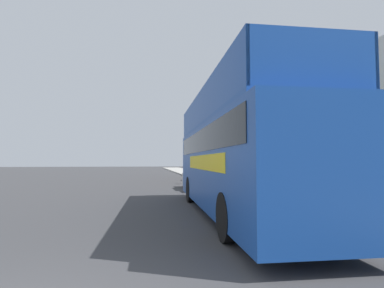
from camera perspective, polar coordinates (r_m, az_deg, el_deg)
The scene contains 10 objects.
ground_plane at distance 24.49m, azimuth -12.16°, elevation -7.36°, with size 144.00×144.00×0.00m, color #3D3D3F.
sidewalk at distance 22.49m, azimuth 8.30°, elevation -7.60°, with size 3.97×108.00×0.14m.
brick_terrace_rear at distance 28.05m, azimuth 15.55°, elevation 2.89°, with size 6.00×20.39×9.46m.
tour_bus at distance 10.15m, azimuth 8.12°, elevation -2.68°, with size 2.75×10.86×4.08m.
parked_car_ahead_of_bus at distance 18.96m, azimuth 1.77°, elevation -6.58°, with size 1.88×4.49×1.45m.
pedestrian_third at distance 11.81m, azimuth 30.59°, elevation -5.78°, with size 0.45×0.25×1.72m.
lamp_post_nearest at distance 8.39m, azimuth 29.47°, elevation 8.17°, with size 0.35×0.35×4.72m.
lamp_post_second at distance 15.30m, azimuth 10.96°, elevation 3.36°, with size 0.35×0.35×4.95m.
lamp_post_third at distance 22.79m, azimuth 4.32°, elevation 0.33°, with size 0.35×0.35×4.42m.
litter_bin at distance 11.44m, azimuth 28.01°, elevation -8.81°, with size 0.48×0.48×0.88m.
Camera 1 is at (1.24, -3.39, 1.79)m, focal length 28.00 mm.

